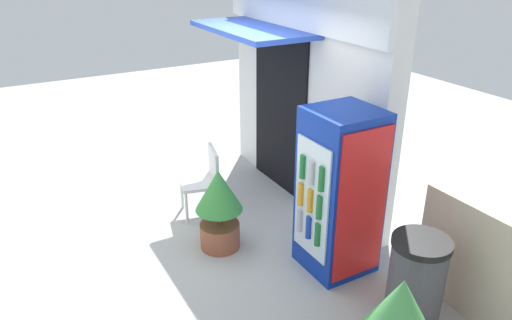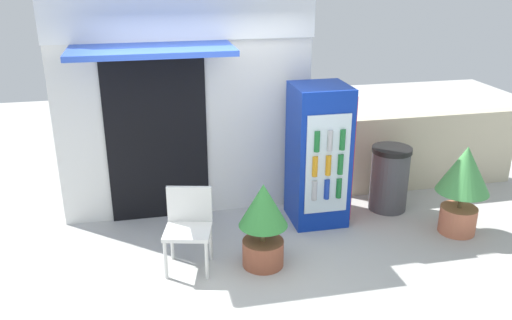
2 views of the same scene
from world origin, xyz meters
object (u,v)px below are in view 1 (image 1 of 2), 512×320
Objects in this scene: potted_plant_near_shop at (219,205)px; drink_cooler at (339,193)px; trash_bin at (416,281)px; plastic_chair at (205,177)px.

drink_cooler is at bearing 45.18° from potted_plant_near_shop.
potted_plant_near_shop is (-0.89, -0.90, -0.32)m from drink_cooler.
trash_bin is at bearing 27.56° from potted_plant_near_shop.
plastic_chair is 1.01× the size of trash_bin.
trash_bin is at bearing 5.02° from drink_cooler.
plastic_chair is at bearing -156.13° from drink_cooler.
plastic_chair is 0.92× the size of potted_plant_near_shop.
trash_bin is (2.64, 0.82, -0.08)m from plastic_chair.
drink_cooler is 1.82× the size of potted_plant_near_shop.
plastic_chair is at bearing -162.83° from trash_bin.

